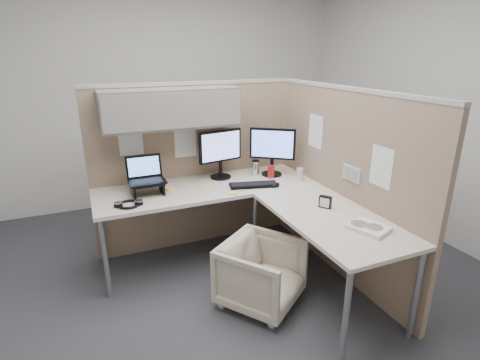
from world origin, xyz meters
name	(u,v)px	position (x,y,z in m)	size (l,w,h in m)	color
ground	(241,283)	(0.00, 0.00, 0.00)	(4.50, 4.50, 0.00)	#323236
partition_back	(185,141)	(-0.22, 0.83, 1.10)	(2.00, 0.36, 1.63)	#997D64
partition_right	(339,183)	(0.90, -0.07, 0.82)	(0.07, 2.03, 1.63)	#997D64
desk	(248,202)	(0.12, 0.13, 0.69)	(2.00, 1.98, 0.73)	beige
office_chair	(261,270)	(0.05, -0.29, 0.29)	(0.56, 0.52, 0.58)	beige
monitor_left	(220,150)	(0.09, 0.71, 1.00)	(0.44, 0.20, 0.47)	black
monitor_right	(272,148)	(0.59, 0.59, 1.00)	(0.38, 0.28, 0.47)	black
laptop_station	(147,180)	(-0.64, 0.57, 0.85)	(0.30, 0.26, 0.31)	black
keyboard	(253,185)	(0.28, 0.36, 0.74)	(0.43, 0.14, 0.02)	black
mouse	(275,185)	(0.46, 0.27, 0.75)	(0.10, 0.06, 0.04)	black
travel_mug	(255,168)	(0.43, 0.65, 0.81)	(0.07, 0.07, 0.15)	silver
soda_can_green	(300,174)	(0.75, 0.34, 0.79)	(0.07, 0.07, 0.12)	silver
soda_can_silver	(271,172)	(0.54, 0.52, 0.79)	(0.07, 0.07, 0.12)	#B21E1E
sticky_note_d	(209,186)	(-0.10, 0.51, 0.73)	(0.08, 0.08, 0.01)	yellow
sticky_note_b	(232,193)	(0.04, 0.27, 0.73)	(0.08, 0.08, 0.01)	yellow
sticky_note_c	(169,189)	(-0.44, 0.59, 0.73)	(0.08, 0.08, 0.01)	yellow
headphones	(129,204)	(-0.82, 0.34, 0.74)	(0.22, 0.20, 0.03)	black
paper_stack	(369,228)	(0.64, -0.74, 0.75)	(0.28, 0.31, 0.03)	white
desk_clock	(325,202)	(0.59, -0.30, 0.78)	(0.09, 0.10, 0.10)	black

